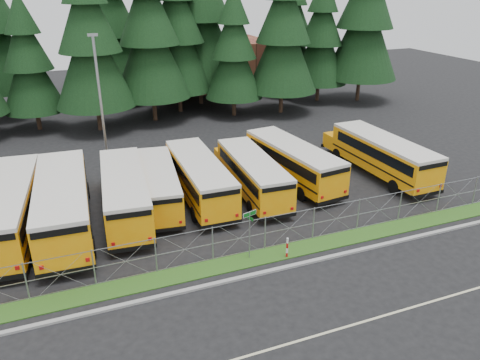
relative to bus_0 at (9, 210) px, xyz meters
name	(u,v)px	position (x,y,z in m)	size (l,w,h in m)	color
ground	(273,237)	(13.94, -5.86, -1.59)	(120.00, 120.00, 0.00)	black
curb	(299,264)	(13.94, -8.96, -1.53)	(50.00, 0.25, 0.12)	gray
grass_verge	(287,251)	(13.94, -7.56, -1.56)	(50.00, 1.40, 0.06)	#1F4B15
road_lane_line	(352,325)	(13.94, -13.86, -1.58)	(50.00, 0.12, 0.01)	beige
chainlink_fence	(282,230)	(13.94, -6.86, -0.59)	(44.00, 0.10, 2.00)	gray
brick_building	(186,65)	(19.94, 34.14, 1.41)	(22.00, 10.00, 6.00)	brown
bus_0	(9,210)	(0.00, 0.00, 0.00)	(2.86, 12.13, 3.18)	#FF9308
bus_1	(64,204)	(2.93, -0.47, 0.02)	(2.91, 12.32, 3.23)	#FF9308
bus_2	(125,194)	(6.50, 0.05, -0.13)	(2.63, 11.16, 2.92)	#FF9308
bus_3	(158,185)	(8.77, 0.89, -0.29)	(2.34, 9.93, 2.60)	#FF9308
bus_4	(198,178)	(11.47, 0.73, -0.16)	(2.58, 10.92, 2.86)	#FF9308
bus_5	(251,175)	(15.06, 0.18, -0.23)	(2.46, 10.41, 2.73)	#FF9308
bus_6	(290,162)	(18.50, 1.08, -0.15)	(2.59, 10.99, 2.88)	#FF9308
bus_east	(380,156)	(25.31, -0.29, -0.11)	(2.66, 11.29, 2.96)	#FF9308
street_sign	(250,225)	(11.80, -7.42, 0.44)	(0.81, 0.54, 2.81)	gray
striped_bollard	(287,248)	(13.69, -8.07, -0.99)	(0.11, 0.11, 1.20)	#B20C0C
light_standard	(100,99)	(6.44, 8.68, 3.91)	(0.70, 0.35, 10.14)	gray
conifer_2	(28,63)	(1.41, 21.46, 4.84)	(5.82, 5.82, 12.87)	black
conifer_3	(90,43)	(6.95, 19.04, 6.67)	(7.47, 7.47, 16.52)	black
conifer_4	(149,36)	(12.68, 20.44, 6.92)	(7.70, 7.70, 17.03)	black
conifer_5	(177,35)	(16.05, 22.85, 6.65)	(7.45, 7.45, 16.48)	black
conifer_6	(234,52)	(21.05, 19.19, 5.12)	(6.07, 6.07, 13.43)	black
conifer_7	(283,35)	(26.28, 18.42, 6.69)	(7.48, 7.48, 16.55)	black
conifer_8	(321,39)	(32.75, 21.65, 5.63)	(6.53, 6.53, 14.44)	black
conifer_9	(365,20)	(37.34, 19.95, 7.71)	(8.41, 8.41, 18.59)	black
conifer_11	(112,28)	(10.27, 29.12, 6.92)	(7.70, 7.70, 17.03)	black
conifer_12	(198,11)	(19.24, 25.43, 8.75)	(9.35, 9.35, 20.69)	black
conifer_13	(291,32)	(30.86, 25.60, 6.02)	(6.88, 6.88, 15.22)	black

